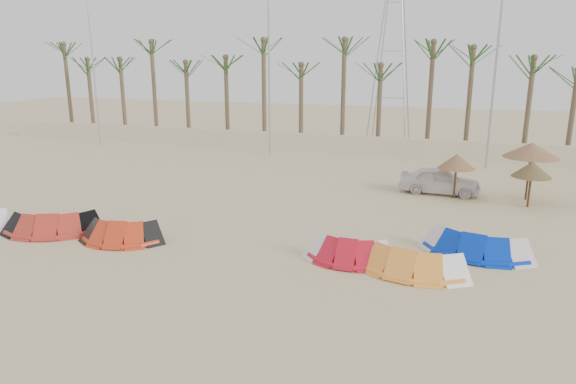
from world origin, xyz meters
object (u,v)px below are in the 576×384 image
(kite_blue, at_px, (475,241))
(parasol_left, at_px, (457,161))
(parasol_mid, at_px, (532,169))
(parasol_right, at_px, (531,150))
(kite_red_left, at_px, (58,221))
(kite_orange, at_px, (408,256))
(car, at_px, (440,180))
(kite_red_mid, at_px, (126,229))
(kite_red_right, at_px, (351,247))

(kite_blue, bearing_deg, parasol_left, 96.46)
(kite_blue, distance_m, parasol_mid, 7.22)
(parasol_mid, relative_size, parasol_right, 0.76)
(kite_red_left, relative_size, kite_orange, 1.02)
(kite_red_left, xyz_separation_m, parasol_mid, (17.57, 9.39, 1.30))
(kite_orange, xyz_separation_m, kite_blue, (2.04, 2.12, -0.00))
(parasol_mid, distance_m, parasol_right, 1.47)
(car, bearing_deg, kite_red_mid, 137.52)
(kite_red_right, height_order, car, car)
(kite_blue, distance_m, parasol_left, 7.36)
(kite_red_mid, height_order, car, car)
(kite_red_mid, bearing_deg, kite_red_left, 179.16)
(parasol_mid, bearing_deg, kite_orange, -116.53)
(parasol_right, bearing_deg, parasol_mid, -92.08)
(kite_red_left, distance_m, kite_blue, 15.44)
(kite_orange, relative_size, parasol_mid, 1.89)
(kite_orange, bearing_deg, parasol_right, 66.29)
(parasol_mid, height_order, car, parasol_mid)
(parasol_right, bearing_deg, kite_red_mid, -143.46)
(kite_blue, bearing_deg, kite_red_right, -153.29)
(kite_blue, distance_m, car, 8.06)
(kite_orange, distance_m, car, 10.05)
(kite_red_mid, bearing_deg, kite_red_right, 5.37)
(kite_red_right, xyz_separation_m, parasol_right, (6.33, 9.98, 1.95))
(kite_red_mid, height_order, kite_red_right, same)
(kite_orange, height_order, parasol_left, parasol_left)
(kite_blue, height_order, car, car)
(kite_red_mid, relative_size, kite_orange, 0.83)
(kite_red_mid, relative_size, kite_blue, 0.85)
(kite_red_mid, bearing_deg, kite_orange, 3.50)
(kite_red_left, bearing_deg, parasol_right, 31.28)
(kite_orange, bearing_deg, car, 87.10)
(parasol_left, distance_m, car, 1.53)
(kite_orange, height_order, parasol_right, parasol_right)
(car, bearing_deg, kite_blue, -166.76)
(kite_blue, relative_size, parasol_left, 1.79)
(parasol_left, xyz_separation_m, parasol_right, (3.23, 0.83, 0.57))
(kite_orange, distance_m, parasol_right, 11.23)
(kite_red_mid, relative_size, parasol_right, 1.20)
(kite_blue, xyz_separation_m, car, (-1.53, 7.91, 0.23))
(kite_orange, distance_m, kite_blue, 2.94)
(kite_orange, distance_m, parasol_left, 9.48)
(kite_red_left, relative_size, kite_red_mid, 1.22)
(parasol_right, bearing_deg, kite_red_left, -148.72)
(kite_blue, bearing_deg, kite_red_mid, -167.24)
(parasol_left, bearing_deg, kite_red_mid, -138.67)
(kite_red_left, xyz_separation_m, parasol_right, (17.62, 10.70, 1.94))
(kite_red_left, relative_size, kite_red_right, 1.34)
(kite_red_mid, relative_size, car, 0.85)
(kite_red_right, height_order, kite_blue, same)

